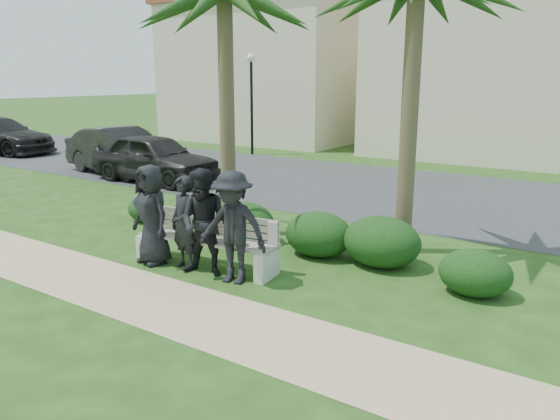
% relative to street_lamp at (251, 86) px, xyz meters
% --- Properties ---
extents(ground, '(160.00, 160.00, 0.00)m').
position_rel_street_lamp_xyz_m(ground, '(9.00, -12.00, -2.94)').
color(ground, '#1F3D11').
rests_on(ground, ground).
extents(footpath, '(30.00, 1.60, 0.01)m').
position_rel_street_lamp_xyz_m(footpath, '(9.00, -13.80, -2.94)').
color(footpath, tan).
rests_on(footpath, ground).
extents(asphalt_street, '(160.00, 8.00, 0.01)m').
position_rel_street_lamp_xyz_m(asphalt_street, '(9.00, -4.00, -2.94)').
color(asphalt_street, '#2D2D30').
rests_on(asphalt_street, ground).
extents(stucco_bldg_left, '(10.40, 8.40, 7.30)m').
position_rel_street_lamp_xyz_m(stucco_bldg_left, '(-3.00, 6.00, 0.72)').
color(stucco_bldg_left, beige).
rests_on(stucco_bldg_left, ground).
extents(stucco_bldg_right, '(8.40, 8.40, 7.30)m').
position_rel_street_lamp_xyz_m(stucco_bldg_right, '(8.00, 6.00, 0.72)').
color(stucco_bldg_right, beige).
rests_on(stucco_bldg_right, ground).
extents(street_lamp, '(0.36, 0.36, 4.29)m').
position_rel_street_lamp_xyz_m(street_lamp, '(0.00, 0.00, 0.00)').
color(street_lamp, black).
rests_on(street_lamp, ground).
extents(park_bench, '(2.73, 0.95, 0.93)m').
position_rel_street_lamp_xyz_m(park_bench, '(8.19, -12.21, -2.52)').
color(park_bench, gray).
rests_on(park_bench, ground).
extents(man_a, '(0.98, 0.73, 1.82)m').
position_rel_street_lamp_xyz_m(man_a, '(7.22, -12.59, -2.03)').
color(man_a, black).
rests_on(man_a, ground).
extents(man_b, '(0.68, 0.52, 1.67)m').
position_rel_street_lamp_xyz_m(man_b, '(7.93, -12.49, -2.11)').
color(man_b, black).
rests_on(man_b, ground).
extents(man_c, '(1.05, 0.91, 1.85)m').
position_rel_street_lamp_xyz_m(man_c, '(8.43, -12.51, -2.02)').
color(man_c, black).
rests_on(man_c, ground).
extents(man_d, '(1.31, 0.89, 1.87)m').
position_rel_street_lamp_xyz_m(man_d, '(9.05, -12.52, -2.01)').
color(man_d, black).
rests_on(man_d, ground).
extents(hedge_a, '(0.96, 0.79, 0.63)m').
position_rel_street_lamp_xyz_m(hedge_a, '(4.87, -10.60, -2.63)').
color(hedge_a, black).
rests_on(hedge_a, ground).
extents(hedge_b, '(1.10, 0.91, 0.72)m').
position_rel_street_lamp_xyz_m(hedge_b, '(7.38, -10.57, -2.58)').
color(hedge_b, black).
rests_on(hedge_b, ground).
extents(hedge_c, '(1.31, 1.09, 0.86)m').
position_rel_street_lamp_xyz_m(hedge_c, '(7.78, -10.60, -2.51)').
color(hedge_c, black).
rests_on(hedge_c, ground).
extents(hedge_d, '(1.33, 1.10, 0.87)m').
position_rel_street_lamp_xyz_m(hedge_d, '(9.49, -10.49, -2.51)').
color(hedge_d, black).
rests_on(hedge_d, ground).
extents(hedge_e, '(1.43, 1.18, 0.93)m').
position_rel_street_lamp_xyz_m(hedge_e, '(10.73, -10.37, -2.48)').
color(hedge_e, black).
rests_on(hedge_e, ground).
extents(hedge_f, '(1.14, 0.94, 0.74)m').
position_rel_street_lamp_xyz_m(hedge_f, '(12.50, -10.81, -2.57)').
color(hedge_f, black).
rests_on(hedge_f, ground).
extents(car_a, '(4.58, 1.87, 1.55)m').
position_rel_street_lamp_xyz_m(car_a, '(1.28, -6.94, -2.17)').
color(car_a, black).
rests_on(car_a, ground).
extents(car_b, '(5.06, 2.32, 1.61)m').
position_rel_street_lamp_xyz_m(car_b, '(-0.70, -6.60, -2.14)').
color(car_b, black).
rests_on(car_b, ground).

